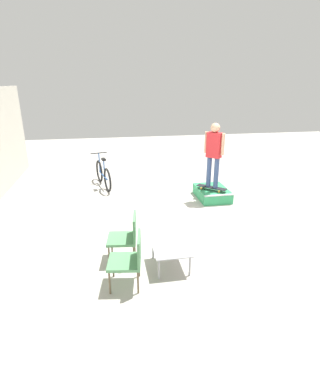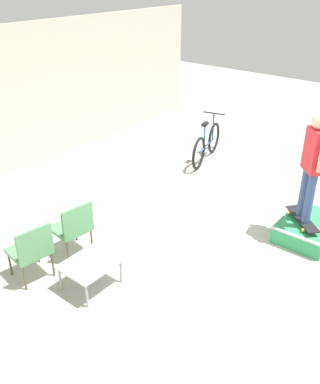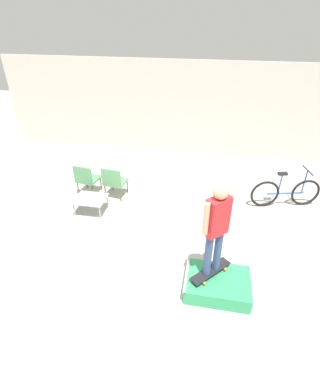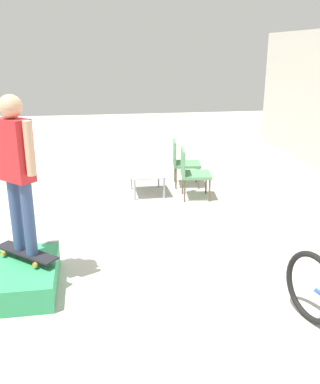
{
  "view_description": "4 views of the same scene",
  "coord_description": "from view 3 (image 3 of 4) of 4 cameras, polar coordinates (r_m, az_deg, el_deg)",
  "views": [
    {
      "loc": [
        -6.02,
        1.98,
        3.14
      ],
      "look_at": [
        0.49,
        0.83,
        0.69
      ],
      "focal_mm": 28.0,
      "sensor_mm": 36.0,
      "label": 1
    },
    {
      "loc": [
        -4.56,
        -2.7,
        3.99
      ],
      "look_at": [
        0.1,
        1.07,
        0.8
      ],
      "focal_mm": 40.0,
      "sensor_mm": 36.0,
      "label": 2
    },
    {
      "loc": [
        1.27,
        -4.64,
        4.33
      ],
      "look_at": [
        0.19,
        1.04,
        0.75
      ],
      "focal_mm": 28.0,
      "sensor_mm": 36.0,
      "label": 3
    },
    {
      "loc": [
        6.02,
        -0.01,
        2.56
      ],
      "look_at": [
        0.29,
        0.94,
        0.63
      ],
      "focal_mm": 40.0,
      "sensor_mm": 36.0,
      "label": 4
    }
  ],
  "objects": [
    {
      "name": "ground_plane",
      "position": [
        6.47,
        -3.41,
        -10.28
      ],
      "size": [
        24.0,
        24.0,
        0.0
      ],
      "primitive_type": "plane",
      "color": "#B7B2A8"
    },
    {
      "name": "house_wall_back",
      "position": [
        10.2,
        3.33,
        15.63
      ],
      "size": [
        12.0,
        0.06,
        3.0
      ],
      "color": "beige",
      "rests_on": "ground_plane"
    },
    {
      "name": "skate_ramp_box",
      "position": [
        5.63,
        10.87,
        -16.91
      ],
      "size": [
        1.14,
        0.83,
        0.32
      ],
      "color": "#339E60",
      "rests_on": "ground_plane"
    },
    {
      "name": "skateboard_on_ramp",
      "position": [
        5.51,
        9.63,
        -14.59
      ],
      "size": [
        0.71,
        0.76,
        0.07
      ],
      "rotation": [
        0.0,
        0.0,
        0.85
      ],
      "color": "black",
      "rests_on": "skate_ramp_box"
    },
    {
      "name": "person_skater",
      "position": [
        4.82,
        10.73,
        -5.93
      ],
      "size": [
        0.43,
        0.43,
        1.75
      ],
      "rotation": [
        0.0,
        0.0,
        0.78
      ],
      "color": "#384C7A",
      "rests_on": "skateboard_on_ramp"
    },
    {
      "name": "coffee_table",
      "position": [
        7.43,
        -13.1,
        -1.5
      ],
      "size": [
        0.74,
        0.63,
        0.4
      ],
      "color": "#9E9EA3",
      "rests_on": "ground_plane"
    },
    {
      "name": "patio_chair_left",
      "position": [
        8.08,
        -13.82,
        2.6
      ],
      "size": [
        0.59,
        0.59,
        0.9
      ],
      "rotation": [
        0.0,
        0.0,
        3.0
      ],
      "color": "brown",
      "rests_on": "ground_plane"
    },
    {
      "name": "patio_chair_right",
      "position": [
        7.81,
        -8.73,
        2.15
      ],
      "size": [
        0.58,
        0.58,
        0.9
      ],
      "rotation": [
        0.0,
        0.0,
        3.01
      ],
      "color": "brown",
      "rests_on": "ground_plane"
    },
    {
      "name": "bicycle",
      "position": [
        8.1,
        22.78,
        -0.09
      ],
      "size": [
        1.73,
        0.6,
        1.01
      ],
      "rotation": [
        0.0,
        0.0,
        0.25
      ],
      "color": "black",
      "rests_on": "ground_plane"
    }
  ]
}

